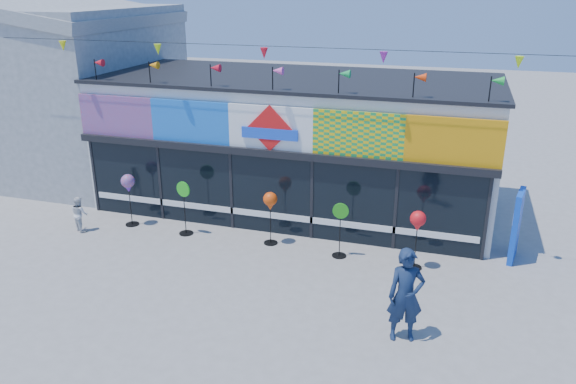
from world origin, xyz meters
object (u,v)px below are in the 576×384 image
at_px(child, 80,214).
at_px(spinner_2, 270,203).
at_px(spinner_0, 128,185).
at_px(spinner_1, 184,207).
at_px(spinner_4, 418,223).
at_px(adult_man, 406,295).
at_px(spinner_3, 340,229).
at_px(blue_sign, 516,226).

bearing_deg(child, spinner_2, -144.19).
distance_m(spinner_0, spinner_1, 1.89).
height_order(spinner_4, adult_man, adult_man).
height_order(spinner_0, adult_man, adult_man).
bearing_deg(spinner_2, child, -171.90).
distance_m(spinner_0, spinner_3, 6.37).
distance_m(spinner_2, child, 5.67).
bearing_deg(blue_sign, spinner_4, -141.57).
height_order(spinner_1, spinner_4, spinner_1).
relative_size(spinner_3, spinner_4, 0.97).
distance_m(blue_sign, spinner_0, 10.75).
distance_m(spinner_3, adult_man, 3.78).
distance_m(blue_sign, spinner_4, 2.73).
relative_size(spinner_0, spinner_3, 1.05).
xyz_separation_m(blue_sign, spinner_0, (-10.70, -0.99, 0.32)).
distance_m(blue_sign, adult_man, 4.97).
height_order(spinner_4, child, spinner_4).
bearing_deg(spinner_4, blue_sign, 27.93).
relative_size(blue_sign, spinner_3, 1.25).
bearing_deg(adult_man, spinner_2, 122.86).
bearing_deg(blue_sign, spinner_3, -154.28).
bearing_deg(spinner_2, spinner_4, -4.25).
bearing_deg(adult_man, child, 148.05).
bearing_deg(spinner_3, spinner_0, 178.21).
height_order(spinner_0, spinner_4, spinner_0).
bearing_deg(blue_sign, spinner_2, -160.72).
relative_size(spinner_2, child, 1.45).
bearing_deg(spinner_4, spinner_2, 175.75).
bearing_deg(child, blue_sign, -143.82).
relative_size(spinner_0, spinner_2, 1.05).
distance_m(spinner_0, spinner_4, 8.31).
relative_size(adult_man, child, 1.90).
xyz_separation_m(spinner_3, spinner_4, (1.95, -0.09, 0.45)).
relative_size(spinner_0, child, 1.52).
height_order(blue_sign, spinner_1, blue_sign).
height_order(blue_sign, spinner_3, blue_sign).
height_order(spinner_2, spinner_4, spinner_4).
distance_m(blue_sign, spinner_3, 4.51).
xyz_separation_m(spinner_2, spinner_3, (1.98, -0.21, -0.41)).
distance_m(spinner_2, spinner_3, 2.04).
distance_m(spinner_1, child, 3.12).
bearing_deg(spinner_4, adult_man, -88.99).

